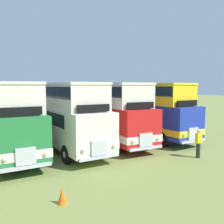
# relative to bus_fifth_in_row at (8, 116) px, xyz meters

# --- Properties ---
(bus_fifth_in_row) EXTENTS (2.72, 9.86, 4.49)m
(bus_fifth_in_row) POSITION_rel_bus_fifth_in_row_xyz_m (0.00, 0.00, 0.00)
(bus_fifth_in_row) COLOR #237538
(bus_fifth_in_row) RESTS_ON ground
(bus_sixth_in_row) EXTENTS (2.79, 10.36, 4.49)m
(bus_sixth_in_row) POSITION_rel_bus_fifth_in_row_xyz_m (3.58, 0.06, 0.00)
(bus_sixth_in_row) COLOR silver
(bus_sixth_in_row) RESTS_ON ground
(bus_seventh_in_row) EXTENTS (2.88, 10.04, 4.49)m
(bus_seventh_in_row) POSITION_rel_bus_fifth_in_row_xyz_m (7.16, 0.26, 0.00)
(bus_seventh_in_row) COLOR red
(bus_seventh_in_row) RESTS_ON ground
(bus_eighth_in_row) EXTENTS (3.01, 9.80, 4.49)m
(bus_eighth_in_row) POSITION_rel_bus_fifth_in_row_xyz_m (10.73, 0.16, -0.00)
(bus_eighth_in_row) COLOR #1E339E
(bus_eighth_in_row) RESTS_ON ground
(cone_near_end) EXTENTS (0.36, 0.36, 0.59)m
(cone_near_end) POSITION_rel_bus_fifth_in_row_xyz_m (0.74, -8.09, -2.17)
(cone_near_end) COLOR orange
(cone_near_end) RESTS_ON ground
(marshal_person) EXTENTS (0.36, 0.24, 1.73)m
(marshal_person) POSITION_rel_bus_fifth_in_row_xyz_m (9.73, -6.32, -1.58)
(marshal_person) COLOR #23232D
(marshal_person) RESTS_ON ground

